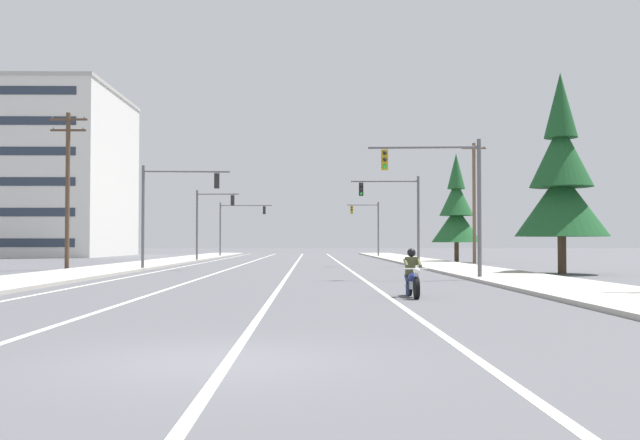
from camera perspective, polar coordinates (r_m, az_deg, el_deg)
ground_plane at (r=10.42m, az=-8.52°, el=-10.79°), size 400.00×400.00×0.00m
lane_stripe_center at (r=55.23m, az=-1.92°, el=-3.44°), size 0.16×100.00×0.01m
lane_stripe_left at (r=55.45m, az=-5.94°, el=-3.43°), size 0.16×100.00×0.01m
lane_stripe_right at (r=55.27m, az=1.69°, el=-3.44°), size 0.16×100.00×0.01m
lane_stripe_far_left at (r=55.89m, az=-9.60°, el=-3.40°), size 0.16×100.00×0.01m
sidewalk_kerb_right at (r=51.03m, az=9.48°, el=-3.49°), size 4.40×110.00×0.14m
sidewalk_kerb_left at (r=51.59m, az=-13.99°, el=-3.44°), size 4.40×110.00×0.14m
motorcycle_with_rider at (r=22.22m, az=7.19°, el=-4.45°), size 0.70×2.19×1.46m
traffic_signal_near_right at (r=32.89m, az=9.81°, el=2.57°), size 4.97×0.50×6.20m
traffic_signal_near_left at (r=44.43m, az=-11.67°, el=1.48°), size 5.19×0.49×6.20m
traffic_signal_mid_right at (r=50.81m, az=6.14°, el=1.02°), size 4.72×0.37×6.20m
traffic_signal_mid_left at (r=64.67m, az=-8.63°, el=0.39°), size 3.76×0.43×6.20m
traffic_signal_far_right at (r=82.71m, az=3.87°, el=-0.10°), size 3.62×0.38×6.20m
traffic_signal_far_left at (r=84.20m, az=-6.56°, el=-0.02°), size 6.01×0.41×6.20m
utility_pole_left_near at (r=46.36m, az=-18.99°, el=2.60°), size 2.26×0.26×9.40m
utility_pole_right_far at (r=58.30m, az=11.87°, el=1.47°), size 1.88×0.26×9.38m
conifer_tree_right_verge_near at (r=40.08m, az=18.21°, el=2.87°), size 4.76×4.76×10.49m
conifer_tree_right_verge_far at (r=60.42m, az=10.54°, el=0.58°), size 4.02×4.02×8.85m
apartment_building_far_left_block at (r=94.18m, az=-21.12°, el=3.35°), size 19.51×21.97×19.64m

